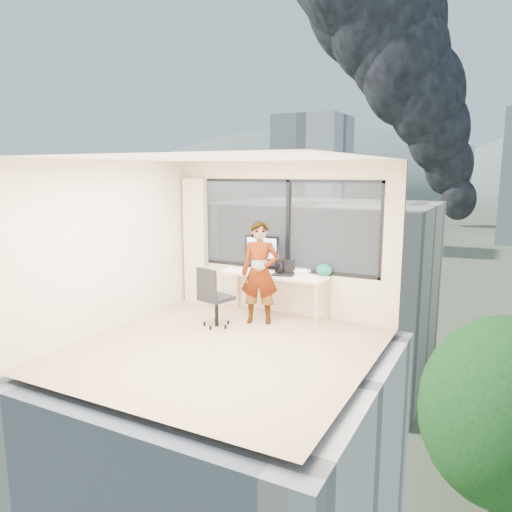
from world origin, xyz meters
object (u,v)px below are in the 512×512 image
Objects in this scene: person at (260,273)px; desk at (274,295)px; laptop at (283,269)px; handbag at (324,270)px; chair at (216,296)px; game_console at (299,271)px; monitor at (262,253)px.

desk is at bearing 58.56° from person.
handbag is (0.61, 0.25, -0.01)m from laptop.
chair is at bearing -156.36° from person.
chair is 2.72× the size of laptop.
chair is 1.80m from handbag.
desk is 0.59m from game_console.
monitor is at bearing 159.08° from desk.
desk is 0.52m from laptop.
person is (0.52, 0.49, 0.34)m from chair.
chair is at bearing -124.65° from desk.
laptop is at bearing -113.22° from game_console.
monitor reaches higher than handbag.
handbag is (0.43, 0.01, 0.06)m from game_console.
game_console is 0.82× the size of laptop.
person reaches higher than chair.
game_console is 1.13× the size of handbag.
handbag is at bearing 52.78° from chair.
desk is at bearing 70.65° from chair.
monitor reaches higher than game_console.
handbag reaches higher than desk.
desk is 4.99× the size of laptop.
game_console is at bearing 41.33° from laptop.
desk is 6.06× the size of game_console.
handbag is at bearing 11.33° from laptop.
handbag is (1.09, 0.10, -0.21)m from monitor.
chair is at bearing -109.49° from monitor.
desk is 0.95m from handbag.
person is 6.30× the size of handbag.
game_console is at bearing 161.53° from handbag.
monitor is 2.33× the size of handbag.
laptop reaches higher than game_console.
monitor is (0.31, 0.97, 0.57)m from chair.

